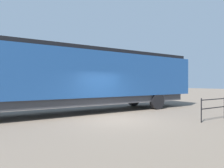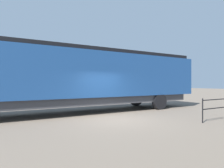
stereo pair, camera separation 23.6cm
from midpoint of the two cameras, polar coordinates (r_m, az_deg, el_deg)
ground_plane at (r=9.96m, az=2.15°, el=-10.20°), size 120.00×120.00×0.00m
locomotive at (r=12.26m, az=-7.91°, el=2.09°), size 2.91×17.64×3.89m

